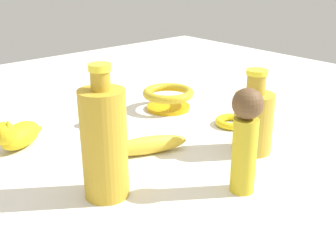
% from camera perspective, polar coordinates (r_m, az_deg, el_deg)
% --- Properties ---
extents(ground, '(2.00, 2.00, 0.00)m').
position_cam_1_polar(ground, '(0.90, 0.00, -3.30)').
color(ground, silver).
extents(banana, '(0.17, 0.10, 0.04)m').
position_cam_1_polar(banana, '(0.88, -2.72, -2.59)').
color(banana, yellow).
rests_on(banana, ground).
extents(nail_polish_jar, '(0.04, 0.04, 0.04)m').
position_cam_1_polar(nail_polish_jar, '(1.05, -9.03, 1.29)').
color(nail_polish_jar, '#A72221').
rests_on(nail_polish_jar, ground).
extents(bangle, '(0.08, 0.08, 0.02)m').
position_cam_1_polar(bangle, '(1.05, 8.63, 0.58)').
color(bangle, yellow).
rests_on(bangle, ground).
extents(person_figure_adult, '(0.05, 0.05, 0.19)m').
position_cam_1_polar(person_figure_adult, '(0.72, 10.33, -1.48)').
color(person_figure_adult, gold).
rests_on(person_figure_adult, ground).
extents(bowl, '(0.14, 0.14, 0.06)m').
position_cam_1_polar(bowl, '(1.14, 0.03, 3.98)').
color(bowl, gold).
rests_on(bowl, ground).
extents(cat_figurine, '(0.14, 0.11, 0.08)m').
position_cam_1_polar(cat_figurine, '(0.96, -19.65, -1.06)').
color(cat_figurine, gold).
rests_on(cat_figurine, ground).
extents(bottle_short, '(0.08, 0.08, 0.18)m').
position_cam_1_polar(bottle_short, '(0.89, 11.38, 0.85)').
color(bottle_short, gold).
rests_on(bottle_short, ground).
extents(bottle_tall, '(0.08, 0.08, 0.23)m').
position_cam_1_polar(bottle_tall, '(0.71, -8.56, -2.16)').
color(bottle_tall, gold).
rests_on(bottle_tall, ground).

